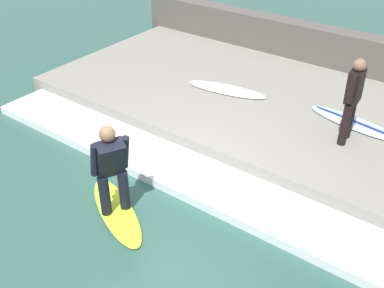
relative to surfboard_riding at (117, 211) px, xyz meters
The scene contains 9 objects.
ground_plane 0.87m from the surfboard_riding, 29.50° to the right, with size 28.00×28.00×0.00m, color #2D564C.
concrete_ledge 4.07m from the surfboard_riding, ahead, with size 4.40×9.57×0.36m, color gray.
back_wall 6.53m from the surfboard_riding, ahead, with size 0.50×10.05×1.20m, color #544F49.
wave_foam_crest 1.39m from the surfboard_riding, 17.99° to the right, with size 1.04×9.09×0.16m, color silver.
surfboard_riding is the anchor object (origin of this frame).
surfer_riding 0.84m from the surfboard_riding, 26.57° to the right, with size 0.53×0.54×1.46m.
surfer_waiting_near 4.25m from the surfboard_riding, 32.52° to the right, with size 0.51×0.25×1.52m.
surfboard_waiting_near 4.64m from the surfboard_riding, 27.92° to the right, with size 0.78×1.88×0.07m.
surfboard_spare 3.91m from the surfboard_riding, ahead, with size 0.76×1.81×0.06m.
Camera 1 is at (-4.23, -3.53, 4.62)m, focal length 42.00 mm.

